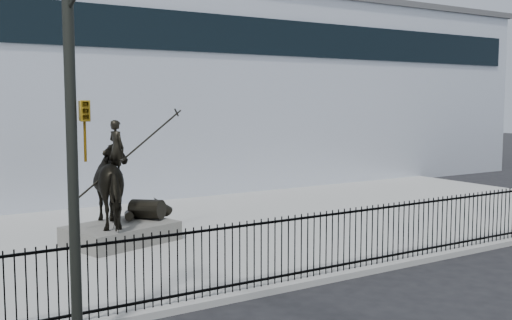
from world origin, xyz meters
TOP-DOWN VIEW (x-y plane):
  - ground at (0.00, 0.00)m, footprint 120.00×120.00m
  - plaza at (0.00, 7.00)m, footprint 30.00×12.00m
  - building at (0.00, 20.00)m, footprint 44.00×14.00m
  - picket_fence at (0.00, 1.25)m, footprint 22.10×0.10m
  - statue_plinth at (-3.93, 6.80)m, footprint 3.32×2.72m
  - equestrian_statue at (-3.88, 6.81)m, footprint 3.55×2.74m
  - traffic_signal_left at (-6.75, -0.62)m, footprint 1.52×4.84m

SIDE VIEW (x-z plane):
  - ground at x=0.00m, z-range 0.00..0.00m
  - plaza at x=0.00m, z-range 0.00..0.15m
  - statue_plinth at x=-3.93m, z-range 0.15..0.69m
  - picket_fence at x=0.00m, z-range 0.15..1.65m
  - equestrian_statue at x=-3.88m, z-range 0.26..3.38m
  - traffic_signal_left at x=-6.75m, z-range 0.53..7.53m
  - building at x=0.00m, z-range 0.00..9.00m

